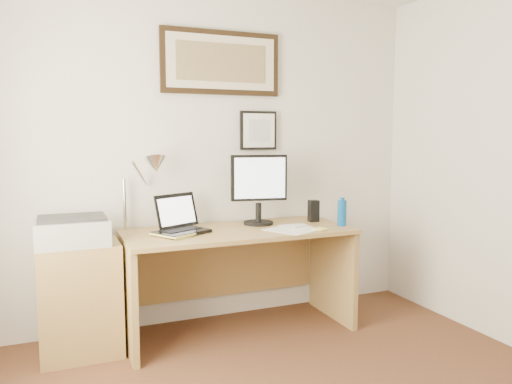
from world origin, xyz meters
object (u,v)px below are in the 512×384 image
book (162,237)px  printer (72,231)px  water_bottle (342,213)px  laptop (180,224)px  desk (234,259)px  lcd_monitor (259,186)px  side_cabinet (80,299)px

book → printer: printer is taller
book → printer: bearing=167.5°
water_bottle → printer: bearing=174.6°
book → laptop: size_ratio=0.60×
desk → lcd_monitor: 0.57m
water_bottle → printer: 1.87m
side_cabinet → printer: bearing=-137.8°
book → desk: 0.64m
water_bottle → laptop: size_ratio=0.44×
lcd_monitor → water_bottle: bearing=-27.3°
laptop → printer: laptop is taller
water_bottle → book: (-1.32, 0.06, -0.08)m
water_bottle → laptop: (-1.17, 0.20, -0.04)m
lcd_monitor → printer: lcd_monitor is taller
laptop → lcd_monitor: lcd_monitor is taller
side_cabinet → laptop: laptop is taller
printer → water_bottle: bearing=-5.4°
desk → printer: 1.14m
book → printer: size_ratio=0.58×
lcd_monitor → laptop: bearing=-172.6°
lcd_monitor → printer: (-1.31, -0.11, -0.22)m
side_cabinet → book: 0.66m
side_cabinet → lcd_monitor: bearing=3.5°
lcd_monitor → printer: size_ratio=1.18×
desk → laptop: size_ratio=3.76×
desk → laptop: laptop is taller
water_bottle → desk: bearing=162.5°
book → laptop: bearing=43.1°
water_bottle → book: water_bottle is taller
laptop → lcd_monitor: bearing=7.4°
book → desk: (0.56, 0.18, -0.24)m
book → desk: bearing=18.0°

